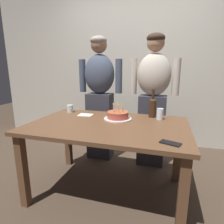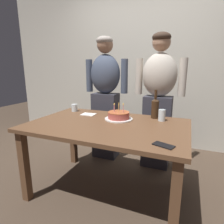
{
  "view_description": "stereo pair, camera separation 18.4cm",
  "coord_description": "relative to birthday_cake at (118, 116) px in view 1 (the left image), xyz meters",
  "views": [
    {
      "loc": [
        0.53,
        -1.64,
        1.26
      ],
      "look_at": [
        0.02,
        0.07,
        0.84
      ],
      "focal_mm": 30.07,
      "sensor_mm": 36.0,
      "label": 1
    },
    {
      "loc": [
        0.7,
        -1.58,
        1.26
      ],
      "look_at": [
        0.02,
        0.07,
        0.84
      ],
      "focal_mm": 30.07,
      "sensor_mm": 36.0,
      "label": 2
    }
  ],
  "objects": [
    {
      "name": "person_man_bearded",
      "position": [
        -0.41,
        0.57,
        0.1
      ],
      "size": [
        0.61,
        0.27,
        1.66
      ],
      "rotation": [
        0.0,
        0.0,
        3.14
      ],
      "color": "#33333D",
      "rests_on": "ground_plane"
    },
    {
      "name": "napkin_stack",
      "position": [
        -0.39,
        0.06,
        -0.03
      ],
      "size": [
        0.16,
        0.12,
        0.01
      ],
      "primitive_type": "cube",
      "rotation": [
        0.0,
        0.0,
        0.03
      ],
      "color": "white",
      "rests_on": "dining_table"
    },
    {
      "name": "person_woman_cardigan",
      "position": [
        0.31,
        0.57,
        0.1
      ],
      "size": [
        0.61,
        0.27,
        1.66
      ],
      "rotation": [
        0.0,
        0.0,
        3.14
      ],
      "color": "#33333D",
      "rests_on": "ground_plane"
    },
    {
      "name": "wine_bottle",
      "position": [
        0.34,
        0.2,
        0.08
      ],
      "size": [
        0.08,
        0.08,
        0.3
      ],
      "color": "#382314",
      "rests_on": "dining_table"
    },
    {
      "name": "water_glass_far",
      "position": [
        -0.63,
        0.14,
        0.01
      ],
      "size": [
        0.07,
        0.07,
        0.09
      ],
      "primitive_type": "cylinder",
      "color": "silver",
      "rests_on": "dining_table"
    },
    {
      "name": "ground_plane",
      "position": [
        -0.05,
        -0.18,
        -0.78
      ],
      "size": [
        10.0,
        10.0,
        0.0
      ],
      "primitive_type": "plane",
      "color": "#47382B"
    },
    {
      "name": "water_glass_near",
      "position": [
        0.42,
        0.12,
        0.02
      ],
      "size": [
        0.07,
        0.07,
        0.12
      ],
      "primitive_type": "cylinder",
      "color": "silver",
      "rests_on": "dining_table"
    },
    {
      "name": "birthday_cake",
      "position": [
        0.0,
        0.0,
        0.0
      ],
      "size": [
        0.29,
        0.29,
        0.17
      ],
      "color": "white",
      "rests_on": "dining_table"
    },
    {
      "name": "back_wall",
      "position": [
        -0.05,
        1.37,
        0.52
      ],
      "size": [
        5.2,
        0.1,
        2.6
      ],
      "primitive_type": "cube",
      "color": "beige",
      "rests_on": "ground_plane"
    },
    {
      "name": "dining_table",
      "position": [
        -0.05,
        -0.18,
        -0.13
      ],
      "size": [
        1.5,
        0.96,
        0.74
      ],
      "color": "brown",
      "rests_on": "ground_plane"
    },
    {
      "name": "cell_phone",
      "position": [
        0.52,
        -0.52,
        -0.03
      ],
      "size": [
        0.16,
        0.12,
        0.01
      ],
      "primitive_type": "cube",
      "rotation": [
        0.0,
        0.0,
        -0.35
      ],
      "color": "black",
      "rests_on": "dining_table"
    }
  ]
}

